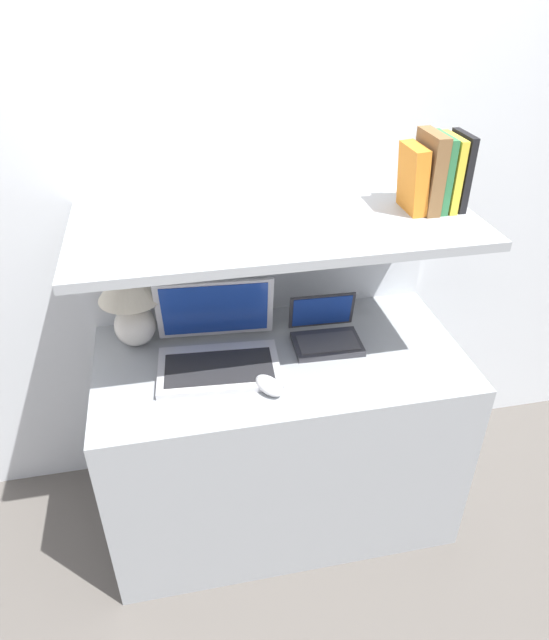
{
  "coord_description": "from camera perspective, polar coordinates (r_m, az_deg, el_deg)",
  "views": [
    {
      "loc": [
        -0.32,
        -1.15,
        1.83
      ],
      "look_at": [
        -0.02,
        0.3,
        0.87
      ],
      "focal_mm": 32.0,
      "sensor_mm": 36.0,
      "label": 1
    }
  ],
  "objects": [
    {
      "name": "ground_plane",
      "position": [
        2.18,
        2.31,
        -23.92
      ],
      "size": [
        12.0,
        12.0,
        0.0
      ],
      "primitive_type": "plane",
      "color": "#56514C"
    },
    {
      "name": "wall_back",
      "position": [
        1.95,
        -1.61,
        14.14
      ],
      "size": [
        6.0,
        0.05,
        2.4
      ],
      "color": "silver",
      "rests_on": "ground_plane"
    },
    {
      "name": "desk",
      "position": [
        2.09,
        0.57,
        -11.68
      ],
      "size": [
        1.19,
        0.6,
        0.72
      ],
      "color": "#999EA3",
      "rests_on": "ground_plane"
    },
    {
      "name": "back_riser",
      "position": [
        2.2,
        -1.15,
        -2.02
      ],
      "size": [
        1.19,
        0.04,
        1.14
      ],
      "color": "silver",
      "rests_on": "ground_plane"
    },
    {
      "name": "shelf",
      "position": [
        1.69,
        0.21,
        9.46
      ],
      "size": [
        1.19,
        0.54,
        0.03
      ],
      "color": "#999EA3",
      "rests_on": "back_riser"
    },
    {
      "name": "table_lamp",
      "position": [
        1.87,
        -14.26,
        2.68
      ],
      "size": [
        0.2,
        0.2,
        0.32
      ],
      "color": "white",
      "rests_on": "desk"
    },
    {
      "name": "laptop_large",
      "position": [
        1.81,
        -5.71,
        -2.8
      ],
      "size": [
        0.4,
        0.33,
        0.25
      ],
      "color": "silver",
      "rests_on": "desk"
    },
    {
      "name": "laptop_small",
      "position": [
        1.91,
        5.12,
        -1.35
      ],
      "size": [
        0.23,
        0.19,
        0.15
      ],
      "color": "#333338",
      "rests_on": "desk"
    },
    {
      "name": "computer_mouse",
      "position": [
        1.71,
        -0.54,
        -6.56
      ],
      "size": [
        0.1,
        0.13,
        0.04
      ],
      "color": "white",
      "rests_on": "desk"
    },
    {
      "name": "router_box",
      "position": [
        1.99,
        -2.37,
        1.1
      ],
      "size": [
        0.11,
        0.08,
        0.11
      ],
      "color": "gray",
      "rests_on": "desk"
    },
    {
      "name": "book_black",
      "position": [
        1.84,
        17.99,
        13.99
      ],
      "size": [
        0.02,
        0.13,
        0.22
      ],
      "color": "black",
      "rests_on": "shelf"
    },
    {
      "name": "book_yellow",
      "position": [
        1.82,
        17.05,
        13.91
      ],
      "size": [
        0.02,
        0.14,
        0.22
      ],
      "color": "gold",
      "rests_on": "shelf"
    },
    {
      "name": "book_green",
      "position": [
        1.81,
        16.21,
        13.98
      ],
      "size": [
        0.02,
        0.14,
        0.22
      ],
      "color": "#2D7042",
      "rests_on": "shelf"
    },
    {
      "name": "book_brown",
      "position": [
        1.79,
        15.18,
        14.1
      ],
      "size": [
        0.04,
        0.15,
        0.23
      ],
      "color": "brown",
      "rests_on": "shelf"
    },
    {
      "name": "book_orange",
      "position": [
        1.78,
        13.68,
        13.56
      ],
      "size": [
        0.06,
        0.13,
        0.2
      ],
      "color": "orange",
      "rests_on": "shelf"
    }
  ]
}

